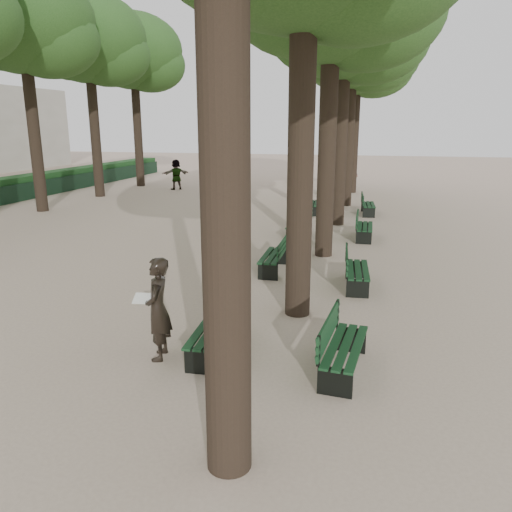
# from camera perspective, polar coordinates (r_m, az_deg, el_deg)

# --- Properties ---
(ground) EXTENTS (120.00, 120.00, 0.00)m
(ground) POSITION_cam_1_polar(r_m,az_deg,el_deg) (8.40, -9.10, -12.86)
(ground) COLOR #C0A791
(ground) RESTS_ON ground
(tree_central_3) EXTENTS (6.00, 6.00, 9.95)m
(tree_central_3) POSITION_cam_1_polar(r_m,az_deg,el_deg) (20.23, 10.23, 25.36)
(tree_central_3) COLOR #33261C
(tree_central_3) RESTS_ON ground
(tree_central_4) EXTENTS (6.00, 6.00, 9.95)m
(tree_central_4) POSITION_cam_1_polar(r_m,az_deg,el_deg) (25.15, 11.06, 23.20)
(tree_central_4) COLOR #33261C
(tree_central_4) RESTS_ON ground
(tree_central_5) EXTENTS (6.00, 6.00, 9.95)m
(tree_central_5) POSITION_cam_1_polar(r_m,az_deg,el_deg) (30.10, 11.60, 21.75)
(tree_central_5) COLOR #33261C
(tree_central_5) RESTS_ON ground
(tree_far_3) EXTENTS (6.00, 6.00, 10.45)m
(tree_far_3) POSITION_cam_1_polar(r_m,az_deg,el_deg) (25.22, -25.21, 23.27)
(tree_far_3) COLOR #33261C
(tree_far_3) RESTS_ON ground
(tree_far_4) EXTENTS (6.00, 6.00, 10.45)m
(tree_far_4) POSITION_cam_1_polar(r_m,az_deg,el_deg) (29.31, -18.69, 22.47)
(tree_far_4) COLOR #33261C
(tree_far_4) RESTS_ON ground
(tree_far_5) EXTENTS (6.00, 6.00, 10.45)m
(tree_far_5) POSITION_cam_1_polar(r_m,az_deg,el_deg) (33.65, -13.87, 21.71)
(tree_far_5) COLOR #33261C
(tree_far_5) RESTS_ON ground
(bench_left_0) EXTENTS (0.68, 1.83, 0.92)m
(bench_left_0) POSITION_cam_1_polar(r_m,az_deg,el_deg) (8.82, -4.95, -9.34)
(bench_left_0) COLOR black
(bench_left_0) RESTS_ON ground
(bench_left_1) EXTENTS (0.62, 1.82, 0.92)m
(bench_left_1) POSITION_cam_1_polar(r_m,az_deg,el_deg) (13.49, 1.97, -0.68)
(bench_left_1) COLOR black
(bench_left_1) RESTS_ON ground
(bench_left_2) EXTENTS (0.73, 1.84, 0.92)m
(bench_left_2) POSITION_cam_1_polar(r_m,az_deg,el_deg) (17.77, 4.93, 3.07)
(bench_left_2) COLOR black
(bench_left_2) RESTS_ON ground
(bench_left_3) EXTENTS (0.73, 1.84, 0.92)m
(bench_left_3) POSITION_cam_1_polar(r_m,az_deg,el_deg) (22.62, 6.90, 5.55)
(bench_left_3) COLOR black
(bench_left_3) RESTS_ON ground
(bench_right_0) EXTENTS (0.73, 1.84, 0.92)m
(bench_right_0) POSITION_cam_1_polar(r_m,az_deg,el_deg) (8.27, 10.01, -11.24)
(bench_right_0) COLOR black
(bench_right_0) RESTS_ON ground
(bench_right_1) EXTENTS (0.70, 1.84, 0.92)m
(bench_right_1) POSITION_cam_1_polar(r_m,az_deg,el_deg) (12.44, 11.46, -2.32)
(bench_right_1) COLOR black
(bench_right_1) RESTS_ON ground
(bench_right_2) EXTENTS (0.60, 1.81, 0.92)m
(bench_right_2) POSITION_cam_1_polar(r_m,az_deg,el_deg) (17.75, 12.27, 2.76)
(bench_right_2) COLOR black
(bench_right_2) RESTS_ON ground
(bench_right_3) EXTENTS (0.71, 1.84, 0.92)m
(bench_right_3) POSITION_cam_1_polar(r_m,az_deg,el_deg) (22.69, 12.68, 5.32)
(bench_right_3) COLOR black
(bench_right_3) RESTS_ON ground
(man_with_map) EXTENTS (0.69, 0.77, 1.77)m
(man_with_map) POSITION_cam_1_polar(r_m,az_deg,el_deg) (8.54, -11.14, -5.95)
(man_with_map) COLOR black
(man_with_map) RESTS_ON ground
(pedestrian_b) EXTENTS (1.29, 0.63, 1.92)m
(pedestrian_b) POSITION_cam_1_polar(r_m,az_deg,el_deg) (33.14, 10.50, 9.53)
(pedestrian_b) COLOR #262628
(pedestrian_b) RESTS_ON ground
(pedestrian_e) EXTENTS (1.50, 1.41, 1.83)m
(pedestrian_e) POSITION_cam_1_polar(r_m,az_deg,el_deg) (31.22, -9.11, 9.19)
(pedestrian_e) COLOR #262628
(pedestrian_e) RESTS_ON ground
(pedestrian_a) EXTENTS (0.87, 0.70, 1.67)m
(pedestrian_a) POSITION_cam_1_polar(r_m,az_deg,el_deg) (34.47, -2.71, 9.74)
(pedestrian_a) COLOR #262628
(pedestrian_a) RESTS_ON ground
(pedestrian_d) EXTENTS (0.61, 0.90, 1.70)m
(pedestrian_d) POSITION_cam_1_polar(r_m,az_deg,el_deg) (34.37, 4.07, 9.73)
(pedestrian_d) COLOR #262628
(pedestrian_d) RESTS_ON ground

